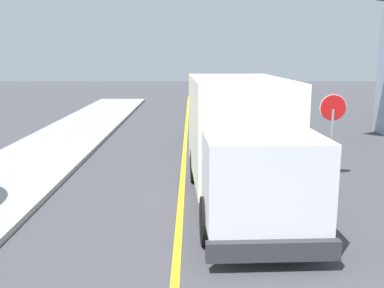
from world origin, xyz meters
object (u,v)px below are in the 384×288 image
object	(u,v)px
box_truck	(240,136)
parked_car_far	(212,97)
parked_car_near	(223,126)
stop_sign	(331,121)
parked_car_mid	(215,107)
parked_car_furthest	(206,89)

from	to	relation	value
box_truck	parked_car_far	size ratio (longest dim) A/B	1.66
box_truck	parked_car_near	bearing A→B (deg)	89.12
parked_car_near	stop_sign	xyz separation A→B (m)	(2.85, -5.59, 1.06)
parked_car_far	stop_sign	world-z (taller)	stop_sign
parked_car_mid	parked_car_furthest	distance (m)	12.91
parked_car_furthest	stop_sign	bearing A→B (deg)	-83.46
parked_car_furthest	parked_car_mid	bearing A→B (deg)	-89.65
parked_car_mid	parked_car_far	distance (m)	6.07
box_truck	parked_car_furthest	bearing A→B (deg)	89.88
box_truck	parked_car_mid	distance (m)	14.57
parked_car_mid	parked_car_far	size ratio (longest dim) A/B	1.02
parked_car_far	parked_car_furthest	xyz separation A→B (m)	(-0.16, 6.83, 0.00)
parked_car_furthest	parked_car_far	bearing A→B (deg)	-88.68
parked_car_near	parked_car_far	xyz separation A→B (m)	(0.10, 12.94, 0.00)
box_truck	parked_car_furthest	xyz separation A→B (m)	(0.06, 27.44, -0.97)
stop_sign	parked_car_near	bearing A→B (deg)	116.98
stop_sign	box_truck	bearing A→B (deg)	-145.10
parked_car_near	parked_car_far	world-z (taller)	same
parked_car_near	stop_sign	distance (m)	6.37
stop_sign	parked_car_mid	bearing A→B (deg)	102.78
parked_car_mid	parked_car_far	bearing A→B (deg)	89.27
box_truck	parked_car_near	world-z (taller)	box_truck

